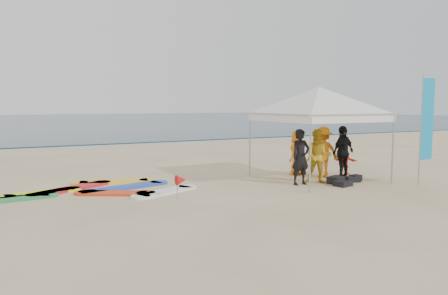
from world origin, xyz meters
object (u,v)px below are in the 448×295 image
at_px(person_seated, 345,161).
at_px(surfboard_spread, 94,190).
at_px(person_black_b, 343,152).
at_px(person_orange_b, 297,153).
at_px(canopy_tent, 319,87).
at_px(person_black_a, 301,157).
at_px(person_orange_a, 323,152).
at_px(feather_flag, 427,121).
at_px(marker_pennant, 181,180).
at_px(person_yellow, 318,156).

height_order(person_seated, surfboard_spread, person_seated).
bearing_deg(person_black_b, person_seated, -149.15).
height_order(person_orange_b, surfboard_spread, person_orange_b).
relative_size(person_black_b, canopy_tent, 0.38).
relative_size(person_orange_b, surfboard_spread, 0.27).
relative_size(person_black_a, person_orange_a, 1.00).
height_order(person_orange_b, feather_flag, feather_flag).
distance_m(person_orange_b, canopy_tent, 2.51).
distance_m(person_black_a, person_seated, 2.81).
relative_size(person_orange_a, marker_pennant, 2.71).
bearing_deg(marker_pennant, person_orange_a, 9.18).
bearing_deg(person_yellow, person_seated, 64.03).
xyz_separation_m(person_yellow, surfboard_spread, (-6.58, 1.98, -0.82)).
bearing_deg(person_yellow, person_black_a, -145.34).
distance_m(person_yellow, person_orange_a, 1.18).
bearing_deg(person_orange_a, person_black_b, 146.99).
bearing_deg(person_black_a, person_orange_b, 57.12).
bearing_deg(person_black_b, surfboard_spread, -23.62).
relative_size(person_orange_a, person_seated, 1.88).
xyz_separation_m(person_yellow, person_orange_b, (0.41, 1.63, -0.07)).
bearing_deg(person_yellow, person_black_b, 52.50).
bearing_deg(person_orange_b, person_black_a, 28.68).
distance_m(person_orange_b, person_seated, 1.75).
bearing_deg(person_yellow, marker_pennant, -139.98).
xyz_separation_m(person_black_a, person_seated, (2.64, 0.88, -0.40)).
bearing_deg(person_black_a, marker_pennant, -176.71).
relative_size(person_yellow, person_orange_a, 0.98).
xyz_separation_m(feather_flag, surfboard_spread, (-9.38, 3.68, -1.96)).
relative_size(person_yellow, feather_flag, 0.50).
distance_m(canopy_tent, surfboard_spread, 7.75).
bearing_deg(canopy_tent, marker_pennant, -173.00).
bearing_deg(canopy_tent, person_black_b, -13.33).
distance_m(canopy_tent, feather_flag, 3.44).
height_order(person_black_b, person_orange_b, person_black_b).
bearing_deg(person_orange_a, canopy_tent, 45.07).
xyz_separation_m(person_black_b, surfboard_spread, (-7.89, 1.66, -0.85)).
bearing_deg(marker_pennant, person_black_a, 2.04).
xyz_separation_m(person_seated, surfboard_spread, (-8.56, 1.05, -0.43)).
height_order(person_black_a, person_orange_b, person_black_a).
height_order(person_orange_b, person_seated, person_orange_b).
bearing_deg(person_black_a, surfboard_spread, 163.18).
bearing_deg(person_black_b, feather_flag, 114.71).
relative_size(person_black_a, surfboard_spread, 0.30).
bearing_deg(person_yellow, canopy_tent, 91.15).
bearing_deg(person_black_a, person_black_b, 9.03).
bearing_deg(feather_flag, person_orange_b, 125.78).
bearing_deg(marker_pennant, feather_flag, -12.05).
xyz_separation_m(canopy_tent, feather_flag, (2.39, -2.23, -1.05)).
relative_size(person_black_a, marker_pennant, 2.71).
bearing_deg(marker_pennant, surfboard_spread, 132.12).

